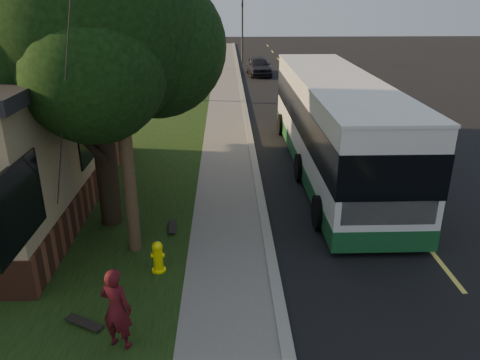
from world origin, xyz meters
name	(u,v)px	position (x,y,z in m)	size (l,w,h in m)	color
ground	(273,271)	(0.00, 0.00, 0.00)	(120.00, 120.00, 0.00)	black
road	(343,141)	(4.00, 10.00, 0.01)	(8.00, 80.00, 0.01)	black
curb	(250,140)	(0.00, 10.00, 0.06)	(0.25, 80.00, 0.12)	gray
sidewalk	(227,141)	(-1.00, 10.00, 0.04)	(2.00, 80.00, 0.08)	slate
grass_verge	(145,142)	(-4.50, 10.00, 0.04)	(5.00, 80.00, 0.07)	black
fire_hydrant	(158,257)	(-2.60, 0.00, 0.43)	(0.32, 0.32, 0.74)	#FFF10D
utility_pole	(117,60)	(-3.31, 0.99, 4.63)	(2.86, 3.21, 9.07)	#473321
leafy_tree	(93,27)	(-4.17, 2.65, 5.17)	(6.30, 6.00, 7.80)	black
bare_tree_near	(182,64)	(-3.50, 18.00, 2.15)	(1.38, 1.21, 4.31)	black
bare_tree_far	(201,44)	(-3.00, 30.00, 2.00)	(1.38, 1.21, 4.03)	black
traffic_signal	(242,26)	(0.50, 34.00, 3.16)	(0.18, 0.22, 5.50)	#2D2D30
transit_bus	(334,122)	(2.71, 6.52, 1.76)	(2.82, 12.22, 3.31)	silver
skateboarder	(116,308)	(-2.97, -2.39, 0.86)	(0.58, 0.38, 1.58)	#490E16
skateboard_main	(172,227)	(-2.50, 2.03, 0.13)	(0.25, 0.80, 0.07)	black
skateboard_spare	(84,323)	(-3.77, -1.84, 0.13)	(0.82, 0.58, 0.08)	black
distant_car	(259,66)	(1.50, 27.13, 0.69)	(1.63, 4.05, 1.38)	black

